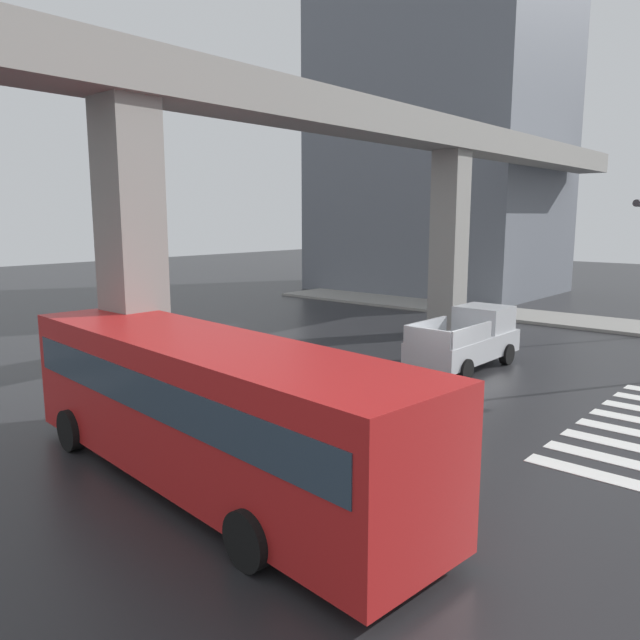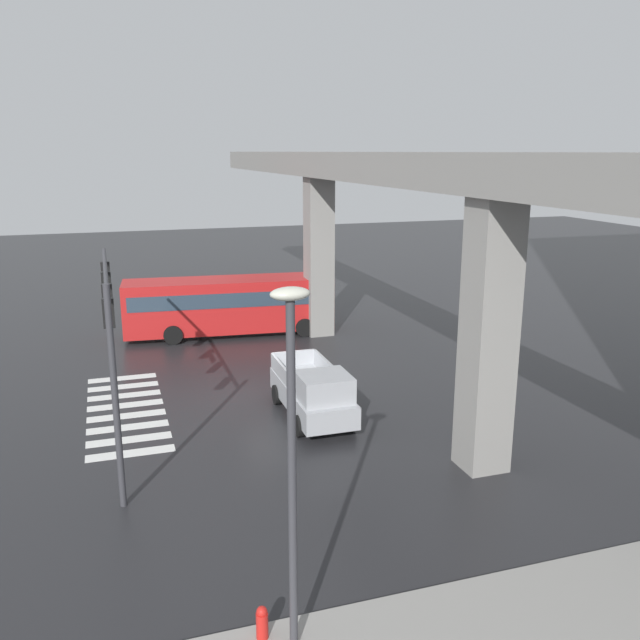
{
  "view_description": "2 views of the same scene",
  "coord_description": "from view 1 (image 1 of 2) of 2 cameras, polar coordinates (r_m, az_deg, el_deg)",
  "views": [
    {
      "loc": [
        -16.82,
        -9.39,
        5.34
      ],
      "look_at": [
        -0.96,
        4.34,
        1.81
      ],
      "focal_mm": 34.53,
      "sensor_mm": 36.0,
      "label": 1
    },
    {
      "loc": [
        24.5,
        -6.05,
        9.44
      ],
      "look_at": [
        -1.0,
        2.23,
        2.64
      ],
      "focal_mm": 37.4,
      "sensor_mm": 36.0,
      "label": 2
    }
  ],
  "objects": [
    {
      "name": "ground_plane",
      "position": [
        19.99,
        11.35,
        -6.13
      ],
      "size": [
        120.0,
        120.0,
        0.0
      ],
      "primitive_type": "plane",
      "color": "#232326"
    },
    {
      "name": "sidewalk_east",
      "position": [
        34.32,
        20.99,
        0.1
      ],
      "size": [
        4.0,
        36.0,
        0.15
      ],
      "primitive_type": "cube",
      "color": "gray",
      "rests_on": "ground"
    },
    {
      "name": "elevated_overpass",
      "position": [
        21.95,
        1.42,
        16.34
      ],
      "size": [
        54.57,
        1.82,
        9.42
      ],
      "color": "gray",
      "rests_on": "ground"
    },
    {
      "name": "office_building",
      "position": [
        48.08,
        11.33,
        25.96
      ],
      "size": [
        11.72,
        15.89,
        38.11
      ],
      "primitive_type": "cube",
      "color": "slate",
      "rests_on": "ground"
    },
    {
      "name": "pickup_truck",
      "position": [
        22.65,
        13.57,
        -1.79
      ],
      "size": [
        5.12,
        2.12,
        2.08
      ],
      "color": "#A8AAAF",
      "rests_on": "ground"
    },
    {
      "name": "city_bus",
      "position": [
        12.46,
        -10.51,
        -7.48
      ],
      "size": [
        3.56,
        10.99,
        2.99
      ],
      "color": "red",
      "rests_on": "ground"
    }
  ]
}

